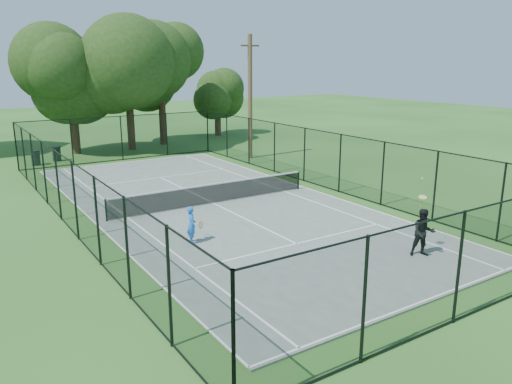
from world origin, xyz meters
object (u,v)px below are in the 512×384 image
player_black (423,233)px  trash_bin_right (57,154)px  utility_pole (250,97)px  player_blue (192,225)px  tennis_net (213,193)px  trash_bin_left (36,158)px

player_black → trash_bin_right: bearing=105.3°
utility_pole → player_blue: size_ratio=6.00×
utility_pole → tennis_net: bearing=-130.6°
player_blue → utility_pole: bearing=50.6°
trash_bin_right → player_black: player_black is taller
trash_bin_left → trash_bin_right: (1.44, 0.74, 0.01)m
player_blue → player_black: bearing=-41.9°
player_blue → tennis_net: bearing=53.4°
tennis_net → trash_bin_left: tennis_net is taller
tennis_net → trash_bin_left: 15.27m
utility_pole → player_blue: utility_pole is taller
trash_bin_left → utility_pole: utility_pole is taller
trash_bin_left → utility_pole: 14.52m
utility_pole → player_black: (-4.81, -18.62, -3.30)m
tennis_net → trash_bin_right: (-3.83, 15.07, -0.07)m
trash_bin_left → trash_bin_right: trash_bin_right is taller
tennis_net → player_blue: player_blue is taller
player_black → tennis_net: bearing=106.8°
utility_pole → trash_bin_right: bearing=152.3°
utility_pole → player_blue: bearing=-129.4°
tennis_net → trash_bin_left: bearing=110.2°
trash_bin_right → player_black: (6.74, -24.69, 0.38)m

